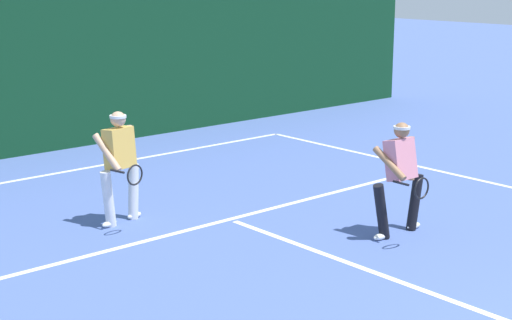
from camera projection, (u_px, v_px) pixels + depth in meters
The scene contains 6 objects.
court_line_baseline_far at pixel (88, 168), 14.83m from camera, with size 9.42×0.10×0.01m, color white.
court_line_service at pixel (229, 219), 11.78m from camera, with size 7.68×0.10×0.01m, color white.
court_line_centre at pixel (409, 285), 9.33m from camera, with size 0.10×6.40×0.01m, color white.
player_near at pixel (400, 174), 10.92m from camera, with size 1.00×0.88×1.59m.
player_far at pixel (120, 162), 11.42m from camera, with size 0.76×0.89×1.64m.
back_fence_windscreen at pixel (39, 67), 15.72m from camera, with size 21.47×0.12×3.42m, color #0E3A1F.
Camera 1 is at (-7.07, -2.23, 3.60)m, focal length 56.17 mm.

